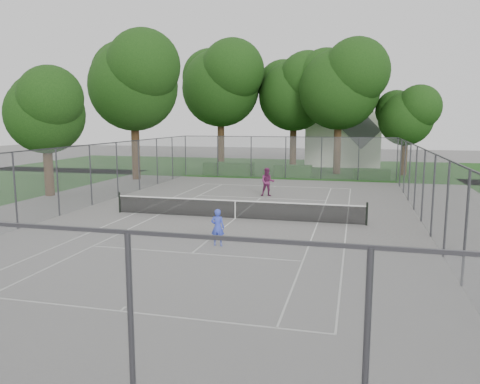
% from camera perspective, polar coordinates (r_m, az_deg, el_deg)
% --- Properties ---
extents(ground, '(120.00, 120.00, 0.00)m').
position_cam_1_polar(ground, '(23.55, -0.59, -3.25)').
color(ground, slate).
rests_on(ground, ground).
extents(grass_far, '(60.00, 20.00, 0.00)m').
position_cam_1_polar(grass_far, '(48.89, 7.11, 2.97)').
color(grass_far, '#184112').
rests_on(grass_far, ground).
extents(court_markings, '(11.03, 23.83, 0.01)m').
position_cam_1_polar(court_markings, '(23.55, -0.59, -3.23)').
color(court_markings, silver).
rests_on(court_markings, ground).
extents(tennis_net, '(12.87, 0.10, 1.10)m').
position_cam_1_polar(tennis_net, '(23.45, -0.59, -2.03)').
color(tennis_net, black).
rests_on(tennis_net, ground).
extents(perimeter_fence, '(18.08, 34.08, 3.52)m').
position_cam_1_polar(perimeter_fence, '(23.24, -0.60, 1.12)').
color(perimeter_fence, '#38383D').
rests_on(perimeter_fence, ground).
extents(tree_far_left, '(8.76, 7.99, 12.59)m').
position_cam_1_polar(tree_far_left, '(47.23, -2.28, 13.33)').
color(tree_far_left, '#362213').
rests_on(tree_far_left, ground).
extents(tree_far_midleft, '(7.92, 7.23, 11.38)m').
position_cam_1_polar(tree_far_midleft, '(46.94, 6.71, 12.29)').
color(tree_far_midleft, '#362213').
rests_on(tree_far_midleft, ground).
extents(tree_far_midright, '(8.33, 7.61, 11.97)m').
position_cam_1_polar(tree_far_midright, '(43.83, 12.16, 12.95)').
color(tree_far_midright, '#362213').
rests_on(tree_far_midright, ground).
extents(tree_far_right, '(5.51, 5.03, 7.92)m').
position_cam_1_polar(tree_far_right, '(44.22, 19.69, 8.97)').
color(tree_far_right, '#362213').
rests_on(tree_far_right, ground).
extents(tree_side_back, '(8.31, 7.59, 11.95)m').
position_cam_1_polar(tree_side_back, '(39.80, -12.80, 13.34)').
color(tree_side_back, '#362213').
rests_on(tree_side_back, ground).
extents(tree_side_front, '(5.74, 5.24, 8.25)m').
position_cam_1_polar(tree_side_front, '(32.68, -22.67, 9.44)').
color(tree_side_front, '#362213').
rests_on(tree_side_front, ground).
extents(hedge_left, '(4.48, 1.34, 1.12)m').
position_cam_1_polar(hedge_left, '(42.14, -1.39, 2.87)').
color(hedge_left, '#1D4917').
rests_on(hedge_left, ground).
extents(hedge_mid, '(3.27, 0.93, 1.03)m').
position_cam_1_polar(hedge_mid, '(40.93, 6.46, 2.57)').
color(hedge_mid, '#1D4917').
rests_on(hedge_mid, ground).
extents(hedge_right, '(2.95, 1.08, 0.88)m').
position_cam_1_polar(hedge_right, '(40.40, 15.73, 2.11)').
color(hedge_right, '#1D4917').
rests_on(hedge_right, ground).
extents(house, '(7.66, 5.93, 9.53)m').
position_cam_1_polar(house, '(52.14, 12.51, 7.41)').
color(house, white).
rests_on(house, ground).
extents(girl_player, '(0.55, 0.37, 1.48)m').
position_cam_1_polar(girl_player, '(18.41, -2.74, -4.33)').
color(girl_player, blue).
rests_on(girl_player, ground).
extents(woman_player, '(1.03, 0.88, 1.85)m').
position_cam_1_polar(woman_player, '(30.34, 3.38, 1.23)').
color(woman_player, '#6F2554').
rests_on(woman_player, ground).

